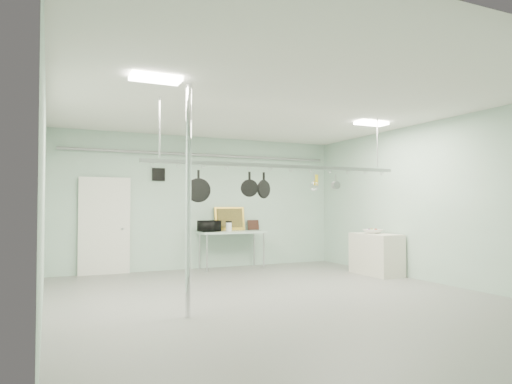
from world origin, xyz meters
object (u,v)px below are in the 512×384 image
fruit_bowl (373,231)px  prep_table (232,234)px  skillet_right (264,185)px  side_cabinet (376,254)px  skillet_mid (249,184)px  chrome_pole (188,200)px  microwave (209,226)px  pot_rack (281,164)px  skillet_left (198,186)px  coffee_canister (229,227)px

fruit_bowl → prep_table: bearing=140.0°
skillet_right → fruit_bowl: bearing=-4.0°
side_cabinet → skillet_mid: 3.97m
chrome_pole → prep_table: bearing=61.3°
chrome_pole → microwave: bearing=67.6°
pot_rack → fruit_bowl: 3.41m
chrome_pole → skillet_left: (0.42, 0.90, 0.23)m
skillet_mid → skillet_right: same height
coffee_canister → skillet_left: 3.84m
skillet_right → side_cabinet: bearing=-5.3°
fruit_bowl → skillet_left: size_ratio=0.77×
side_cabinet → skillet_mid: skillet_mid is taller
chrome_pole → pot_rack: 2.19m
side_cabinet → skillet_right: skillet_right is taller
microwave → coffee_canister: microwave is taller
side_cabinet → pot_rack: bearing=-159.6°
pot_rack → skillet_mid: (-0.59, 0.00, -0.34)m
pot_rack → prep_table: bearing=83.1°
coffee_canister → skillet_right: bearing=-101.0°
chrome_pole → fruit_bowl: size_ratio=8.10×
fruit_bowl → skillet_right: skillet_right is taller
skillet_left → prep_table: bearing=79.6°
prep_table → side_cabinet: size_ratio=1.33×
prep_table → skillet_right: bearing=-102.4°
skillet_mid → coffee_canister: bearing=97.5°
side_cabinet → skillet_left: size_ratio=2.35×
skillet_mid → skillet_right: (0.27, 0.00, -0.01)m
side_cabinet → fruit_bowl: fruit_bowl is taller
microwave → side_cabinet: bearing=134.2°
skillet_mid → skillet_right: 0.27m
pot_rack → microwave: bearing=93.1°
side_cabinet → microwave: 3.86m
prep_table → skillet_right: 3.54m
chrome_pole → skillet_right: chrome_pole is taller
prep_table → coffee_canister: bearing=-172.6°
microwave → pot_rack: bearing=82.3°
prep_table → skillet_left: (-1.88, -3.30, 1.00)m
side_cabinet → fruit_bowl: (-0.02, 0.08, 0.50)m
coffee_canister → side_cabinet: bearing=-39.7°
coffee_canister → fruit_bowl: size_ratio=0.53×
chrome_pole → skillet_right: (1.58, 0.90, 0.27)m
side_cabinet → pot_rack: size_ratio=0.25×
side_cabinet → skillet_right: (-3.27, -1.10, 1.42)m
skillet_left → coffee_canister: bearing=80.6°
pot_rack → skillet_right: pot_rack is taller
prep_table → skillet_left: bearing=-119.6°
microwave → coffee_canister: (0.49, 0.00, -0.03)m
microwave → skillet_left: bearing=57.7°
pot_rack → skillet_mid: size_ratio=12.11×
skillet_mid → skillet_left: bearing=-157.1°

